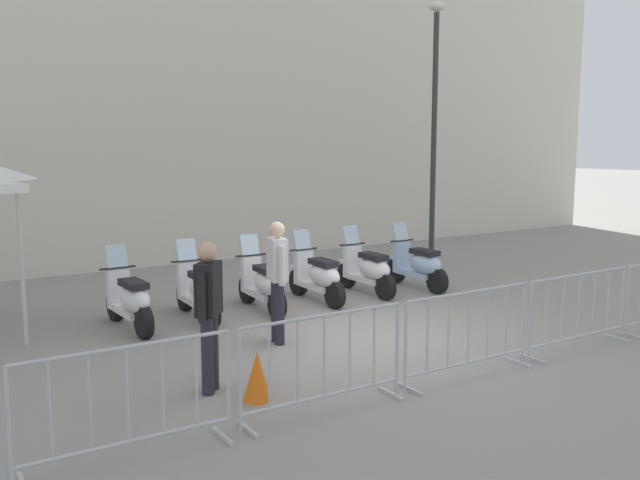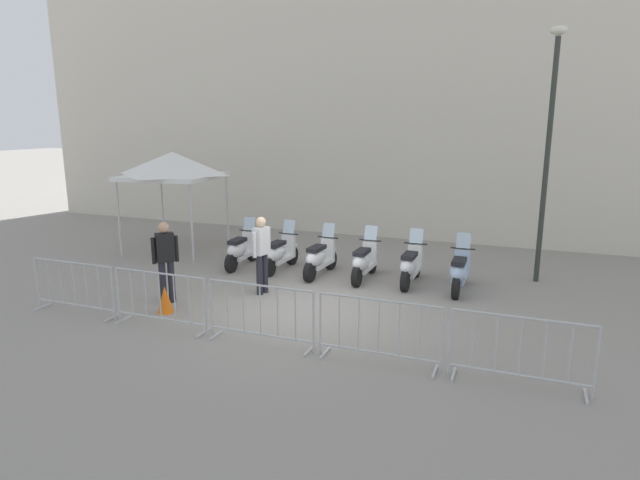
% 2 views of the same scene
% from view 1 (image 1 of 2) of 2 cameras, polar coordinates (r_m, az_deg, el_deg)
% --- Properties ---
extents(ground_plane, '(120.00, 120.00, 0.00)m').
position_cam_1_polar(ground_plane, '(10.18, 3.93, -8.00)').
color(ground_plane, gray).
extents(motorcycle_0, '(0.56, 1.73, 1.24)m').
position_cam_1_polar(motorcycle_0, '(10.78, -15.44, -4.87)').
color(motorcycle_0, black).
rests_on(motorcycle_0, ground).
extents(motorcycle_1, '(0.63, 1.72, 1.24)m').
position_cam_1_polar(motorcycle_1, '(11.17, -9.99, -4.24)').
color(motorcycle_1, black).
rests_on(motorcycle_1, ground).
extents(motorcycle_2, '(0.66, 1.72, 1.24)m').
position_cam_1_polar(motorcycle_2, '(11.57, -4.73, -3.71)').
color(motorcycle_2, black).
rests_on(motorcycle_2, ground).
extents(motorcycle_3, '(0.59, 1.72, 1.24)m').
position_cam_1_polar(motorcycle_3, '(12.17, -0.15, -3.09)').
color(motorcycle_3, black).
rests_on(motorcycle_3, ground).
extents(motorcycle_4, '(0.59, 1.72, 1.24)m').
position_cam_1_polar(motorcycle_4, '(12.83, 3.99, -2.52)').
color(motorcycle_4, black).
rests_on(motorcycle_4, ground).
extents(motorcycle_5, '(0.58, 1.73, 1.24)m').
position_cam_1_polar(motorcycle_5, '(13.43, 8.16, -2.10)').
color(motorcycle_5, black).
rests_on(motorcycle_5, ground).
extents(barrier_segment_0, '(1.97, 0.64, 1.07)m').
position_cam_1_polar(barrier_segment_0, '(6.49, -15.61, -13.02)').
color(barrier_segment_0, '#B2B5B7').
rests_on(barrier_segment_0, ground).
extents(barrier_segment_1, '(1.97, 0.64, 1.07)m').
position_cam_1_polar(barrier_segment_1, '(7.30, 0.34, -10.29)').
color(barrier_segment_1, '#B2B5B7').
rests_on(barrier_segment_1, ground).
extents(barrier_segment_2, '(1.97, 0.64, 1.07)m').
position_cam_1_polar(barrier_segment_2, '(8.54, 12.18, -7.71)').
color(barrier_segment_2, '#B2B5B7').
rests_on(barrier_segment_2, ground).
extents(barrier_segment_3, '(1.97, 0.64, 1.07)m').
position_cam_1_polar(barrier_segment_3, '(10.06, 20.63, -5.64)').
color(barrier_segment_3, '#B2B5B7').
rests_on(barrier_segment_3, ground).
extents(street_lamp, '(0.36, 0.36, 5.78)m').
position_cam_1_polar(street_lamp, '(15.43, 9.46, 10.52)').
color(street_lamp, '#2D332D').
rests_on(street_lamp, ground).
extents(officer_near_row_end, '(0.43, 0.40, 1.73)m').
position_cam_1_polar(officer_near_row_end, '(7.86, -9.19, -5.57)').
color(officer_near_row_end, '#23232D').
rests_on(officer_near_row_end, ground).
extents(officer_mid_plaza, '(0.33, 0.52, 1.73)m').
position_cam_1_polar(officer_mid_plaza, '(9.65, -3.55, -2.91)').
color(officer_mid_plaza, '#23232D').
rests_on(officer_mid_plaza, ground).
extents(traffic_cone, '(0.32, 0.32, 0.55)m').
position_cam_1_polar(traffic_cone, '(7.74, -5.20, -11.16)').
color(traffic_cone, orange).
rests_on(traffic_cone, ground).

